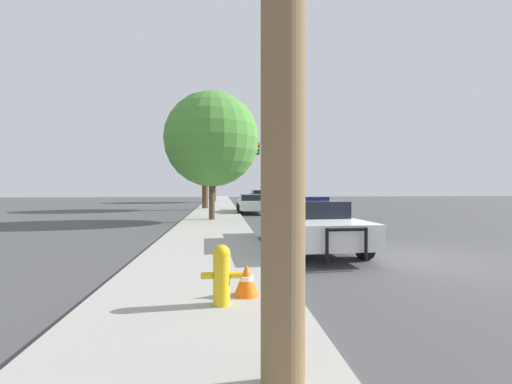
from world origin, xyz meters
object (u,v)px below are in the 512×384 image
tree_sidewalk_near (212,139)px  car_background_midblock (253,203)px  fire_hydrant (221,273)px  tree_sidewalk_mid (205,141)px  traffic_light (228,160)px  car_background_distant (258,194)px  police_car (308,222)px  tree_sidewalk_far (214,164)px  traffic_cone (246,280)px

tree_sidewalk_near → car_background_midblock: bearing=64.8°
fire_hydrant → tree_sidewalk_mid: size_ratio=0.11×
traffic_light → car_background_distant: size_ratio=1.25×
traffic_light → car_background_distant: bearing=78.1°
police_car → tree_sidewalk_far: bearing=-86.7°
police_car → car_background_midblock: bearing=-91.2°
car_background_distant → tree_sidewalk_far: tree_sidewalk_far is taller
fire_hydrant → car_background_midblock: 17.77m
traffic_light → tree_sidewalk_mid: tree_sidewalk_mid is taller
car_background_distant → tree_sidewalk_near: 31.67m
fire_hydrant → traffic_light: (0.46, 21.60, 3.24)m
fire_hydrant → tree_sidewalk_far: bearing=91.3°
traffic_light → car_background_distant: (4.58, 21.74, -3.08)m
car_background_distant → police_car: bearing=-96.0°
car_background_midblock → tree_sidewalk_far: bearing=100.5°
tree_sidewalk_near → tree_sidewalk_far: bearing=90.9°
traffic_light → tree_sidewalk_far: tree_sidewalk_far is taller
police_car → fire_hydrant: size_ratio=6.39×
police_car → fire_hydrant: (-2.40, -4.76, -0.17)m
police_car → tree_sidewalk_mid: (-3.64, 16.86, 4.50)m
car_background_midblock → tree_sidewalk_far: size_ratio=0.62×
traffic_cone → tree_sidewalk_near: bearing=94.0°
tree_sidewalk_far → tree_sidewalk_mid: 13.13m
tree_sidewalk_far → tree_sidewalk_mid: tree_sidewalk_mid is taller
fire_hydrant → tree_sidewalk_near: bearing=92.2°
traffic_light → tree_sidewalk_near: 9.31m
fire_hydrant → car_background_midblock: (2.03, 17.66, 0.12)m
car_background_midblock → fire_hydrant: bearing=-95.5°
car_background_distant → traffic_cone: size_ratio=8.98×
fire_hydrant → traffic_light: bearing=88.8°
police_car → car_background_midblock: 12.91m
police_car → car_background_midblock: size_ratio=1.24×
tree_sidewalk_near → traffic_cone: (0.84, -11.98, -3.69)m
fire_hydrant → tree_sidewalk_near: (-0.48, 12.34, 3.49)m
police_car → car_background_distant: size_ratio=1.25×
traffic_light → tree_sidewalk_near: (-0.94, -9.26, 0.25)m
police_car → car_background_distant: 38.68m
traffic_light → traffic_cone: size_ratio=11.23×
car_background_distant → tree_sidewalk_near: bearing=-102.2°
police_car → traffic_cone: size_ratio=11.21×
fire_hydrant → tree_sidewalk_mid: (-1.25, 21.62, 4.67)m
tree_sidewalk_far → car_background_distant: bearing=55.8°
traffic_light → traffic_cone: bearing=-90.3°
tree_sidewalk_far → tree_sidewalk_near: tree_sidewalk_far is taller
car_background_distant → tree_sidewalk_mid: size_ratio=0.56×
police_car → car_background_distant: bearing=-96.8°
fire_hydrant → traffic_cone: bearing=45.1°
tree_sidewalk_far → car_background_midblock: bearing=-80.6°
fire_hydrant → car_background_distant: (5.04, 43.34, 0.16)m
car_background_distant → car_background_midblock: size_ratio=0.99×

